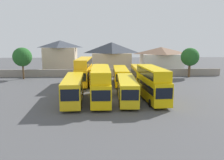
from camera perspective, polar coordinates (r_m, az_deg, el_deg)
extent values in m
plane|color=#4C4C4F|center=(51.29, -0.78, 0.01)|extent=(140.00, 140.00, 0.00)
cube|color=gray|center=(56.31, -0.96, 1.81)|extent=(56.00, 0.50, 1.80)
cube|color=gold|center=(33.24, -9.59, -2.06)|extent=(3.05, 11.71, 3.17)
cube|color=black|center=(27.50, -10.45, -3.75)|extent=(2.19, 0.19, 1.43)
cube|color=black|center=(33.17, -9.61, -1.42)|extent=(3.04, 10.78, 1.00)
cylinder|color=black|center=(30.02, -7.80, -6.04)|extent=(0.35, 1.11, 1.10)
cylinder|color=black|center=(30.20, -12.17, -6.07)|extent=(0.35, 1.11, 1.10)
cylinder|color=black|center=(36.99, -7.37, -3.02)|extent=(0.35, 1.11, 1.10)
cylinder|color=black|center=(37.14, -10.90, -3.06)|extent=(0.35, 1.11, 1.10)
cube|color=yellow|center=(32.99, -2.80, -2.22)|extent=(2.67, 11.29, 2.96)
cube|color=black|center=(27.40, -2.74, -3.93)|extent=(2.28, 0.10, 1.33)
cube|color=black|center=(32.92, -2.81, -1.61)|extent=(2.71, 10.38, 0.93)
cube|color=yellow|center=(32.88, -2.84, 1.71)|extent=(2.62, 10.72, 1.53)
cube|color=black|center=(32.88, -2.84, 1.71)|extent=(2.71, 10.16, 1.07)
cylinder|color=black|center=(29.94, -0.45, -5.99)|extent=(0.31, 1.10, 1.10)
cylinder|color=black|center=(29.93, -5.04, -6.03)|extent=(0.31, 1.10, 1.10)
cylinder|color=black|center=(36.70, -0.95, -3.04)|extent=(0.31, 1.10, 1.10)
cylinder|color=black|center=(36.69, -4.68, -3.07)|extent=(0.31, 1.10, 1.10)
cube|color=yellow|center=(33.40, 3.70, -2.11)|extent=(2.87, 11.28, 2.92)
cube|color=black|center=(27.86, 4.52, -3.77)|extent=(2.14, 0.17, 1.32)
cube|color=black|center=(33.33, 3.71, -1.52)|extent=(2.88, 10.38, 0.92)
cylinder|color=black|center=(30.44, 6.24, -5.78)|extent=(0.34, 1.11, 1.10)
cylinder|color=black|center=(30.27, 2.02, -5.82)|extent=(0.34, 1.11, 1.10)
cylinder|color=black|center=(37.14, 5.02, -2.92)|extent=(0.34, 1.11, 1.10)
cylinder|color=black|center=(36.99, 1.57, -2.94)|extent=(0.34, 1.11, 1.10)
cube|color=#E6BD0A|center=(33.69, 10.01, -2.02)|extent=(3.10, 10.16, 3.06)
cube|color=black|center=(28.94, 12.84, -3.31)|extent=(2.15, 0.22, 1.38)
cube|color=black|center=(33.62, 10.03, -1.40)|extent=(3.09, 9.37, 0.96)
cube|color=#E6BD0A|center=(33.55, 10.00, 1.86)|extent=(3.02, 9.66, 1.47)
cube|color=black|center=(33.55, 10.00, 1.86)|extent=(3.08, 9.17, 1.03)
cylinder|color=black|center=(31.48, 13.51, -5.48)|extent=(0.37, 1.12, 1.10)
cylinder|color=black|center=(30.79, 9.55, -5.68)|extent=(0.37, 1.12, 1.10)
cylinder|color=black|center=(37.20, 10.26, -3.02)|extent=(0.37, 1.12, 1.10)
cylinder|color=black|center=(36.62, 6.88, -3.14)|extent=(0.37, 1.12, 1.10)
cube|color=yellow|center=(46.04, -7.02, 1.28)|extent=(2.88, 11.18, 3.19)
cube|color=black|center=(40.52, -7.94, 0.65)|extent=(2.12, 0.17, 1.43)
cube|color=black|center=(45.98, -7.03, 1.75)|extent=(2.88, 10.30, 1.00)
cube|color=yellow|center=(46.02, -7.04, 4.33)|extent=(2.81, 10.63, 1.69)
cube|color=black|center=(46.02, -7.04, 4.33)|extent=(2.88, 10.08, 1.18)
cylinder|color=black|center=(42.78, -6.04, -1.25)|extent=(0.35, 1.11, 1.10)
cylinder|color=black|center=(43.06, -8.98, -1.24)|extent=(0.35, 1.11, 1.10)
cylinder|color=black|center=(49.52, -5.25, 0.26)|extent=(0.35, 1.11, 1.10)
cylinder|color=black|center=(49.76, -7.79, 0.26)|extent=(0.35, 1.11, 1.10)
cube|color=yellow|center=(46.53, -3.36, 1.43)|extent=(3.25, 10.74, 3.20)
cube|color=black|center=(41.24, -4.00, 0.89)|extent=(2.17, 0.24, 1.44)
cube|color=black|center=(46.47, -3.37, 1.90)|extent=(3.23, 9.90, 1.01)
cylinder|color=black|center=(43.44, -2.22, -1.03)|extent=(0.38, 1.12, 1.10)
cylinder|color=black|center=(43.65, -5.20, -1.02)|extent=(0.38, 1.12, 1.10)
cylinder|color=black|center=(49.89, -1.72, 0.37)|extent=(0.38, 1.12, 1.10)
cylinder|color=black|center=(50.08, -4.32, 0.38)|extent=(0.38, 1.12, 1.10)
cube|color=yellow|center=(46.12, 2.15, 1.20)|extent=(2.90, 11.42, 2.93)
cube|color=black|center=(40.45, 2.61, 0.50)|extent=(2.28, 0.14, 1.32)
cube|color=black|center=(46.07, 2.15, 1.63)|extent=(2.91, 10.51, 0.92)
cylinder|color=black|center=(42.96, 3.99, -1.17)|extent=(0.33, 1.11, 1.10)
cylinder|color=black|center=(42.81, 0.81, -1.19)|extent=(0.33, 1.11, 1.10)
cylinder|color=black|center=(49.86, 3.28, 0.36)|extent=(0.33, 1.11, 1.10)
cylinder|color=black|center=(49.74, 0.54, 0.35)|extent=(0.33, 1.11, 1.10)
cube|color=gold|center=(46.81, 6.87, 1.39)|extent=(2.66, 11.21, 3.13)
cube|color=black|center=(41.28, 8.00, 0.77)|extent=(2.14, 0.12, 1.41)
cube|color=black|center=(46.76, 6.88, 1.84)|extent=(2.68, 10.32, 0.99)
cylinder|color=black|center=(43.85, 8.94, -1.05)|extent=(0.32, 1.11, 1.10)
cylinder|color=black|center=(43.50, 6.03, -1.07)|extent=(0.32, 1.11, 1.10)
cylinder|color=black|center=(50.57, 7.53, 0.42)|extent=(0.32, 1.11, 1.10)
cylinder|color=black|center=(50.26, 5.01, 0.41)|extent=(0.32, 1.11, 1.10)
cube|color=#C6B293|center=(65.41, -12.63, 4.90)|extent=(8.54, 6.89, 6.83)
pyramid|color=#3D424C|center=(65.21, -12.78, 8.73)|extent=(8.97, 7.24, 1.92)
cube|color=#C6B293|center=(65.10, -0.11, 4.42)|extent=(10.68, 6.12, 5.27)
pyramid|color=#3D424C|center=(64.85, -0.11, 8.05)|extent=(11.22, 6.43, 2.98)
cube|color=silver|center=(65.47, 12.03, 4.15)|extent=(10.72, 7.66, 5.06)
pyramid|color=brown|center=(65.24, 12.14, 7.18)|extent=(11.25, 8.04, 1.88)
cylinder|color=brown|center=(56.09, -21.19, 2.03)|extent=(0.38, 0.38, 3.56)
sphere|color=#235B23|center=(55.79, -21.39, 5.35)|extent=(4.26, 4.26, 4.26)
cylinder|color=brown|center=(58.16, 18.63, 2.33)|extent=(0.54, 0.54, 3.37)
sphere|color=#235B23|center=(57.86, 18.80, 5.46)|extent=(4.29, 4.29, 4.29)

